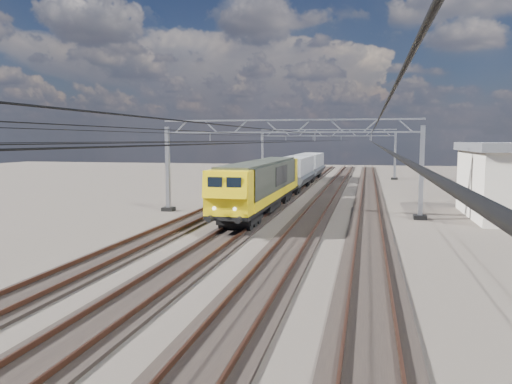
% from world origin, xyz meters
% --- Properties ---
extents(ground, '(160.00, 160.00, 0.00)m').
position_xyz_m(ground, '(0.00, 0.00, 0.00)').
color(ground, black).
rests_on(ground, ground).
extents(track_outer_west, '(2.60, 140.00, 0.30)m').
position_xyz_m(track_outer_west, '(-6.00, 0.00, 0.07)').
color(track_outer_west, black).
rests_on(track_outer_west, ground).
extents(track_loco, '(2.60, 140.00, 0.30)m').
position_xyz_m(track_loco, '(-2.00, 0.00, 0.07)').
color(track_loco, black).
rests_on(track_loco, ground).
extents(track_inner_east, '(2.60, 140.00, 0.30)m').
position_xyz_m(track_inner_east, '(2.00, 0.00, 0.07)').
color(track_inner_east, black).
rests_on(track_inner_east, ground).
extents(track_outer_east, '(2.60, 140.00, 0.30)m').
position_xyz_m(track_outer_east, '(6.00, 0.00, 0.07)').
color(track_outer_east, black).
rests_on(track_outer_east, ground).
extents(catenary_gantry_mid, '(19.90, 0.90, 7.11)m').
position_xyz_m(catenary_gantry_mid, '(0.00, 4.00, 3.91)').
color(catenary_gantry_mid, '#92959F').
rests_on(catenary_gantry_mid, ground).
extents(catenary_gantry_far, '(19.90, 0.90, 7.11)m').
position_xyz_m(catenary_gantry_far, '(0.00, 40.00, 3.91)').
color(catenary_gantry_far, '#92959F').
rests_on(catenary_gantry_far, ground).
extents(overhead_wires, '(12.03, 140.00, 0.53)m').
position_xyz_m(overhead_wires, '(0.00, 8.00, 5.75)').
color(overhead_wires, black).
rests_on(overhead_wires, ground).
extents(locomotive, '(2.76, 21.10, 3.62)m').
position_xyz_m(locomotive, '(-2.00, 4.29, 2.33)').
color(locomotive, black).
rests_on(locomotive, ground).
extents(hopper_wagon_lead, '(3.38, 13.00, 3.25)m').
position_xyz_m(hopper_wagon_lead, '(-2.00, 21.99, 2.23)').
color(hopper_wagon_lead, black).
rests_on(hopper_wagon_lead, ground).
extents(hopper_wagon_mid, '(3.38, 13.00, 3.25)m').
position_xyz_m(hopper_wagon_mid, '(-2.00, 36.19, 2.23)').
color(hopper_wagon_mid, black).
rests_on(hopper_wagon_mid, ground).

